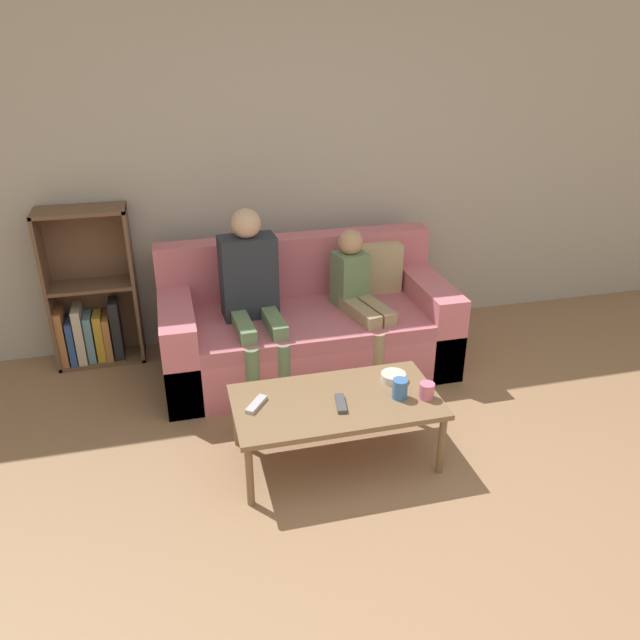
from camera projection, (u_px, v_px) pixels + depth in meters
The scene contains 12 objects.
ground_plane at pixel (437, 596), 2.68m from camera, with size 22.00×22.00×0.00m, color #997251.
wall_back at pixel (297, 164), 4.49m from camera, with size 12.00×0.06×2.60m.
couch at pixel (307, 328), 4.37m from camera, with size 1.97×0.91×0.87m.
bookshelf at pixel (91, 305), 4.40m from camera, with size 0.59×0.28×1.12m.
coffee_table at pixel (336, 405), 3.38m from camera, with size 1.12×0.60×0.39m.
person_adult at pixel (252, 288), 4.04m from camera, with size 0.38×0.64×1.17m.
person_child at pixel (360, 296), 4.21m from camera, with size 0.34×0.65×0.98m.
cup_near at pixel (400, 389), 3.36m from camera, with size 0.08×0.08×0.11m.
cup_far at pixel (427, 391), 3.36m from camera, with size 0.08×0.08×0.09m.
tv_remote_0 at pixel (341, 403), 3.31m from camera, with size 0.08×0.18×0.02m.
tv_remote_1 at pixel (256, 404), 3.30m from camera, with size 0.14×0.17×0.02m.
snack_bowl at pixel (393, 377), 3.54m from camera, with size 0.14×0.14×0.05m.
Camera 1 is at (-0.95, -1.72, 2.23)m, focal length 35.00 mm.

